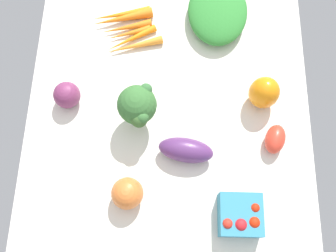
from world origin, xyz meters
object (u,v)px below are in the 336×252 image
Objects in this scene: berry_basket at (241,216)px; leafy_greens_clump at (218,11)px; eggplant at (186,150)px; broccoli_head at (138,106)px; bell_pepper_orange at (264,93)px; roma_tomato at (275,139)px; carrot_bunch at (126,27)px; heirloom_tomato_orange at (127,193)px; red_onion_center at (67,95)px.

berry_basket reaches higher than leafy_greens_clump.
broccoli_head reaches higher than eggplant.
berry_basket is at bearing 167.62° from bell_pepper_orange.
leafy_greens_clump is at bearing -143.82° from roma_tomato.
berry_basket is at bearing -10.58° from roma_tomato.
carrot_bunch is 43.36cm from bell_pepper_orange.
broccoli_head reaches higher than heirloom_tomato_orange.
red_onion_center is 0.52× the size of broccoli_head.
eggplant reaches higher than roma_tomato.
berry_basket is 32.15cm from bell_pepper_orange.
eggplant is 23.20cm from roma_tomato.
roma_tomato is at bearing -159.57° from leafy_greens_clump.
roma_tomato is at bearing -129.30° from carrot_bunch.
heirloom_tomato_orange is at bearing 175.22° from broccoli_head.
red_onion_center is 34.61cm from eggplant.
berry_basket is 57.84cm from leafy_greens_clump.
berry_basket is 1.29× the size of roma_tomato.
broccoli_head is (20.79, -1.74, 4.58)cm from heirloom_tomato_orange.
carrot_bunch is (36.78, 17.50, -1.89)cm from eggplant.
eggplant is at bearing -154.55° from carrot_bunch.
heirloom_tomato_orange reaches higher than carrot_bunch.
bell_pepper_orange is at bearing -119.48° from carrot_bunch.
red_onion_center reaches higher than roma_tomato.
eggplant is at bearing -51.05° from heirloom_tomato_orange.
bell_pepper_orange reaches higher than berry_basket.
eggplant is 1.78× the size of roma_tomato.
berry_basket is (-4.50, -27.24, -0.69)cm from heirloom_tomato_orange.
leafy_greens_clump is (57.66, 4.53, -0.17)cm from berry_basket.
broccoli_head is 36.13cm from roma_tomato.
red_onion_center is 55.49cm from roma_tomato.
broccoli_head is (25.29, 25.50, 5.27)cm from berry_basket.
bell_pepper_orange is at bearing -12.38° from berry_basket.
carrot_bunch is (48.11, 3.48, -2.69)cm from heirloom_tomato_orange.
heirloom_tomato_orange is 43.43cm from bell_pepper_orange.
roma_tomato is at bearing -99.28° from broccoli_head.
broccoli_head reaches higher than leafy_greens_clump.
eggplant is 0.66× the size of carrot_bunch.
roma_tomato is (3.71, -22.89, -0.59)cm from eggplant.
leafy_greens_clump is (53.16, -22.71, -0.86)cm from heirloom_tomato_orange.
carrot_bunch is at bearing -56.45° from eggplant.
eggplant is at bearing 168.26° from leafy_greens_clump.
heirloom_tomato_orange is 1.00× the size of roma_tomato.
red_onion_center is 51.75cm from bell_pepper_orange.
berry_basket is at bearing 137.96° from eggplant.
broccoli_head is at bearing 45.24° from berry_basket.
eggplant is 0.61× the size of leafy_greens_clump.
bell_pepper_orange is at bearing -79.39° from broccoli_head.
eggplant is 16.41cm from broccoli_head.
red_onion_center is 48.93cm from leafy_greens_clump.
red_onion_center is 53.90cm from berry_basket.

